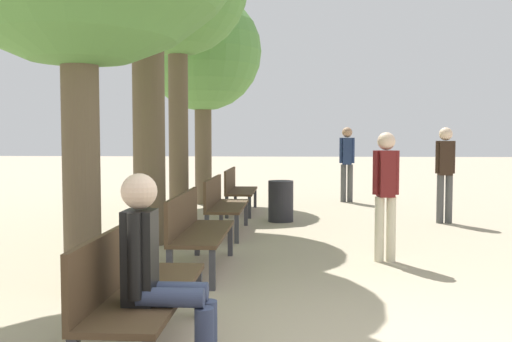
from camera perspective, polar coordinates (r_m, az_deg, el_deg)
name	(u,v)px	position (r m, az deg, el deg)	size (l,w,h in m)	color
bench_row_0	(134,282)	(4.08, -12.07, -10.79)	(0.51, 1.72, 0.87)	#4C3823
bench_row_1	(195,226)	(6.45, -6.12, -5.49)	(0.51, 1.72, 0.87)	#4C3823
bench_row_2	(222,201)	(8.88, -3.44, -3.03)	(0.51, 1.72, 0.87)	#4C3823
bench_row_3	(237,187)	(11.32, -1.91, -1.63)	(0.51, 1.72, 0.87)	#4C3823
tree_row_3	(203,54)	(12.98, -5.35, 11.60)	(2.61, 2.61, 4.70)	brown
person_seated	(158,268)	(3.70, -9.78, -9.50)	(0.59, 0.34, 1.27)	#384260
pedestrian_near	(347,159)	(13.29, 9.08, 1.17)	(0.35, 0.24, 1.73)	#4C4C4C
pedestrian_mid	(386,188)	(7.00, 12.85, -1.65)	(0.32, 0.23, 1.56)	beige
pedestrian_far	(445,168)	(10.41, 18.39, 0.24)	(0.34, 0.23, 1.67)	#4C4C4C
trash_bin	(281,201)	(10.15, 2.49, -3.03)	(0.45, 0.45, 0.73)	#232328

